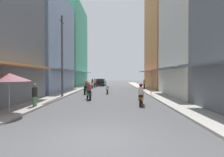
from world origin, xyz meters
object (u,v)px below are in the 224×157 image
Objects in this scene: pedestrian_foreground at (144,84)px; street_sign_no_entry at (151,79)px; parked_car at (101,82)px; motorbike_white at (107,89)px; pedestrian_crossing at (35,96)px; motorbike_green at (89,92)px; vendor_umbrella at (9,77)px; motorbike_silver at (92,84)px; motorbike_orange at (141,95)px; motorbike_black at (86,88)px; utility_pole at (62,56)px; motorbike_maroon at (95,83)px.

pedestrian_foreground is 0.63× the size of street_sign_no_entry.
pedestrian_foreground is (7.29, -10.12, 0.10)m from parked_car.
pedestrian_crossing reaches higher than motorbike_white.
street_sign_no_entry is (6.06, 2.86, 1.01)m from motorbike_green.
pedestrian_crossing is 0.60× the size of street_sign_no_entry.
motorbike_green is 6.78m from street_sign_no_entry.
vendor_umbrella reaches higher than motorbike_white.
motorbike_green is 5.04m from pedestrian_crossing.
motorbike_silver is at bearing 96.05° from motorbike_green.
motorbike_orange is 0.98× the size of motorbike_silver.
motorbike_black is 0.23× the size of utility_pole.
motorbike_maroon is at bearing -98.08° from parked_car.
motorbike_green is at bearing -154.72° from street_sign_no_entry.
pedestrian_crossing reaches higher than motorbike_maroon.
parked_car is (-4.81, 23.96, 0.04)m from motorbike_orange.
motorbike_green is (1.27, -16.38, 0.00)m from motorbike_maroon.
motorbike_orange is 24.44m from parked_car.
motorbike_white is 1.13× the size of pedestrian_crossing.
pedestrian_foreground reaches higher than pedestrian_crossing.
vendor_umbrella reaches higher than pedestrian_foreground.
motorbike_white is 12.51m from vendor_umbrella.
vendor_umbrella is (-3.39, -6.21, 1.34)m from motorbike_green.
motorbike_silver is (-0.19, -2.63, 0.00)m from motorbike_maroon.
parked_car is at bearing 110.24° from street_sign_no_entry.
motorbike_maroon is 15.42m from utility_pole.
pedestrian_crossing is 2.52m from vendor_umbrella.
motorbike_black is at bearing -166.86° from motorbike_white.
utility_pole is (-1.33, -12.35, 3.31)m from motorbike_silver.
motorbike_orange reaches higher than parked_car.
pedestrian_foreground is at bearing 38.96° from motorbike_black.
pedestrian_foreground is 8.08m from street_sign_no_entry.
motorbike_black is 1.00× the size of motorbike_silver.
motorbike_maroon is 15.41m from street_sign_no_entry.
pedestrian_crossing is at bearing -94.78° from motorbike_maroon.
motorbike_black is 11.22m from vendor_umbrella.
motorbike_silver is at bearing -94.11° from motorbike_maroon.
motorbike_green is at bearing -26.66° from utility_pole.
motorbike_black is at bearing 77.18° from pedestrian_crossing.
motorbike_orange is at bearing -78.65° from parked_car.
utility_pole is (-1.51, -14.99, 3.31)m from motorbike_maroon.
vendor_umbrella is 7.88m from utility_pole.
motorbike_orange is 8.35m from vendor_umbrella.
motorbike_silver reaches higher than parked_car.
motorbike_black is at bearing -88.64° from motorbike_maroon.
motorbike_silver is 1.13× the size of pedestrian_crossing.
motorbike_silver reaches higher than motorbike_white.
parked_car is at bearing 91.68° from motorbike_green.
pedestrian_crossing is at bearing -142.56° from street_sign_no_entry.
utility_pole reaches higher than pedestrian_foreground.
street_sign_no_entry is at bearing -27.01° from motorbike_white.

